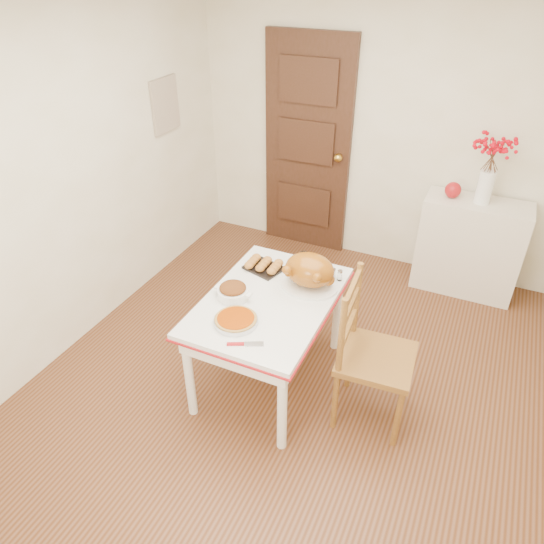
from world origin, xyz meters
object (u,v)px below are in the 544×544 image
at_px(kitchen_table, 269,340).
at_px(chair_oak, 377,355).
at_px(sideboard, 469,247).
at_px(turkey_platter, 309,272).
at_px(pumpkin_pie, 236,319).

bearing_deg(kitchen_table, chair_oak, -1.60).
relative_size(sideboard, turkey_platter, 2.18).
bearing_deg(kitchen_table, turkey_platter, 51.04).
distance_m(chair_oak, pumpkin_pie, 0.91).
xyz_separation_m(sideboard, chair_oak, (-0.36, -1.80, 0.09)).
bearing_deg(chair_oak, kitchen_table, 84.45).
xyz_separation_m(chair_oak, pumpkin_pie, (-0.83, -0.29, 0.22)).
height_order(kitchen_table, pumpkin_pie, pumpkin_pie).
height_order(sideboard, chair_oak, chair_oak).
relative_size(chair_oak, turkey_platter, 2.63).
relative_size(turkey_platter, pumpkin_pie, 1.45).
bearing_deg(sideboard, pumpkin_pie, -119.51).
bearing_deg(kitchen_table, sideboard, 58.08).
distance_m(kitchen_table, chair_oak, 0.77).
distance_m(kitchen_table, turkey_platter, 0.57).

